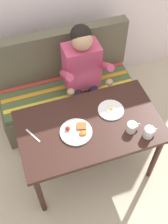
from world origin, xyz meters
TOP-DOWN VIEW (x-y plane):
  - ground_plane at (0.00, 0.00)m, footprint 8.00×8.00m
  - table at (0.00, 0.00)m, footprint 1.20×0.70m
  - couch at (0.00, 0.76)m, footprint 1.44×0.56m
  - person at (0.15, 0.59)m, footprint 0.45×0.61m
  - plate_breakfast at (-0.13, -0.03)m, footprint 0.26×0.26m
  - plate_eggs at (0.22, 0.08)m, footprint 0.22×0.22m
  - coffee_mug at (0.41, -0.25)m, footprint 0.12×0.08m
  - coffee_mug_second at (0.30, -0.16)m, footprint 0.12×0.08m
  - fork at (-0.47, 0.04)m, footprint 0.09×0.16m

SIDE VIEW (x-z plane):
  - ground_plane at x=0.00m, z-range 0.00..0.00m
  - couch at x=0.00m, z-range -0.17..0.83m
  - table at x=0.00m, z-range 0.28..1.01m
  - fork at x=-0.47m, z-range 0.73..0.73m
  - plate_eggs at x=0.22m, z-range 0.72..0.76m
  - person at x=0.15m, z-range 0.13..1.35m
  - plate_breakfast at x=-0.13m, z-range 0.71..0.77m
  - coffee_mug_second at x=0.30m, z-range 0.73..0.82m
  - coffee_mug at x=0.41m, z-range 0.73..0.83m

